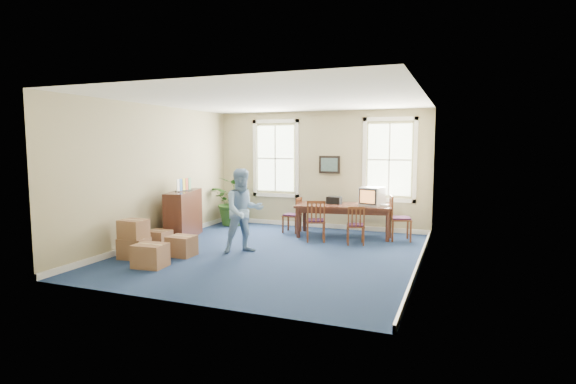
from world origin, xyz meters
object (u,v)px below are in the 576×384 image
(conference_table, at_px, (344,220))
(potted_plant, at_px, (235,201))
(credenza, at_px, (184,213))
(man, at_px, (243,211))
(crt_tv, at_px, (372,196))
(cardboard_boxes, at_px, (146,238))
(chair_near_left, at_px, (316,220))

(conference_table, xyz_separation_m, potted_plant, (-3.27, 0.37, 0.29))
(credenza, relative_size, potted_plant, 1.14)
(man, relative_size, credenza, 1.14)
(conference_table, xyz_separation_m, crt_tv, (0.70, 0.05, 0.63))
(conference_table, relative_size, potted_plant, 1.70)
(conference_table, distance_m, man, 2.94)
(man, bearing_deg, cardboard_boxes, 173.66)
(credenza, bearing_deg, potted_plant, 65.95)
(potted_plant, bearing_deg, crt_tv, -4.56)
(conference_table, relative_size, crt_tv, 4.31)
(crt_tv, xyz_separation_m, cardboard_boxes, (-3.89, -3.65, -0.61))
(crt_tv, bearing_deg, man, -115.17)
(chair_near_left, height_order, man, man)
(crt_tv, distance_m, chair_near_left, 1.55)
(credenza, distance_m, potted_plant, 2.06)
(credenza, height_order, potted_plant, potted_plant)
(conference_table, xyz_separation_m, chair_near_left, (-0.48, -0.80, 0.10))
(crt_tv, distance_m, credenza, 4.64)
(crt_tv, height_order, chair_near_left, crt_tv)
(conference_table, bearing_deg, credenza, -164.02)
(crt_tv, relative_size, chair_near_left, 0.55)
(potted_plant, xyz_separation_m, cardboard_boxes, (0.08, -3.97, -0.28))
(conference_table, relative_size, man, 1.32)
(crt_tv, height_order, potted_plant, potted_plant)
(chair_near_left, distance_m, man, 2.00)
(man, bearing_deg, conference_table, 15.32)
(credenza, distance_m, cardboard_boxes, 1.99)
(potted_plant, distance_m, cardboard_boxes, 3.98)
(chair_near_left, height_order, credenza, credenza)
(crt_tv, bearing_deg, conference_table, -158.49)
(chair_near_left, relative_size, cardboard_boxes, 0.68)
(conference_table, xyz_separation_m, cardboard_boxes, (-3.19, -3.60, 0.01))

